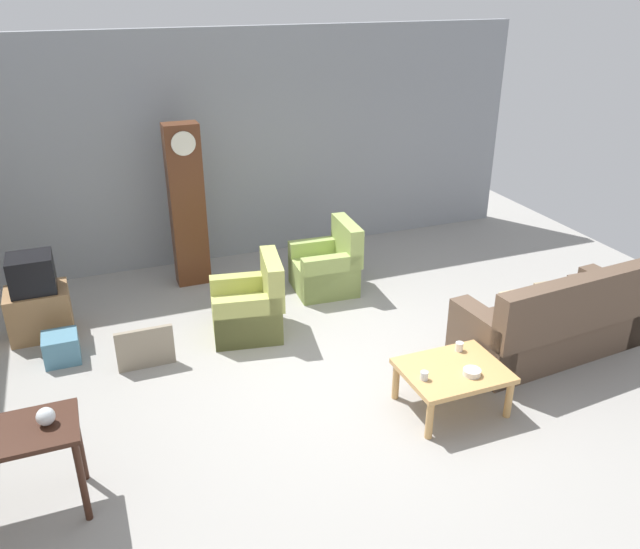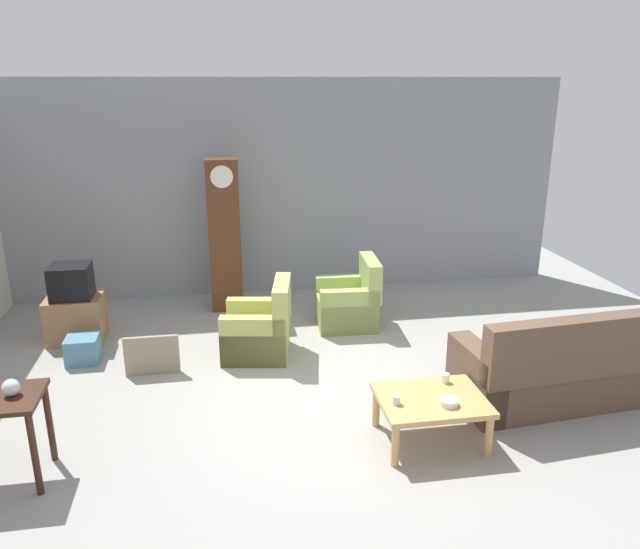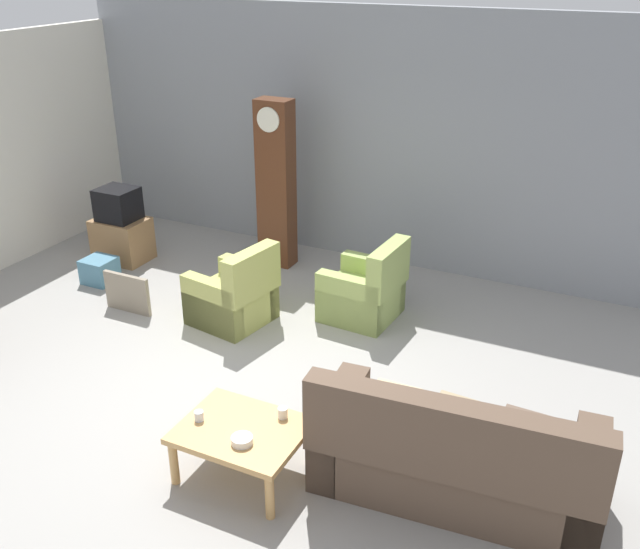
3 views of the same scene
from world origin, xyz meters
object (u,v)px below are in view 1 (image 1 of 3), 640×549
at_px(tv_crt, 31,273).
at_px(cup_blue_rimmed, 424,376).
at_px(glass_dome_cloche, 46,416).
at_px(cup_white_porcelain, 459,347).
at_px(couch_floral, 553,324).
at_px(framed_picture_leaning, 145,348).
at_px(bowl_white_stacked, 472,372).
at_px(tv_stand_cabinet, 40,312).
at_px(armchair_olive_near, 250,309).
at_px(armchair_olive_far, 327,268).
at_px(coffee_table_wood, 453,374).
at_px(storage_box_blue, 61,348).
at_px(grandfather_clock, 187,206).

relative_size(tv_crt, cup_blue_rimmed, 5.87).
xyz_separation_m(glass_dome_cloche, cup_white_porcelain, (3.73, 0.23, -0.36)).
distance_m(couch_floral, framed_picture_leaning, 4.39).
bearing_deg(glass_dome_cloche, couch_floral, 4.89).
bearing_deg(bowl_white_stacked, tv_stand_cabinet, 140.64).
bearing_deg(couch_floral, tv_stand_cabinet, 154.66).
xyz_separation_m(cup_white_porcelain, cup_blue_rimmed, (-0.57, -0.31, -0.00)).
bearing_deg(armchair_olive_near, armchair_olive_far, 30.13).
bearing_deg(cup_blue_rimmed, framed_picture_leaning, 141.07).
xyz_separation_m(couch_floral, coffee_table_wood, (-1.55, -0.46, 0.02)).
bearing_deg(glass_dome_cloche, framed_picture_leaning, 63.30).
height_order(armchair_olive_far, framed_picture_leaning, armchair_olive_far).
bearing_deg(glass_dome_cloche, coffee_table_wood, -0.47).
height_order(tv_stand_cabinet, bowl_white_stacked, tv_stand_cabinet).
distance_m(tv_crt, storage_box_blue, 0.95).
bearing_deg(cup_blue_rimmed, tv_stand_cabinet, 137.91).
xyz_separation_m(couch_floral, grandfather_clock, (-3.30, 3.26, 0.73)).
distance_m(coffee_table_wood, glass_dome_cloche, 3.54).
bearing_deg(armchair_olive_near, tv_stand_cabinet, 159.88).
height_order(cup_white_porcelain, bowl_white_stacked, cup_white_porcelain).
xyz_separation_m(framed_picture_leaning, bowl_white_stacked, (2.73, -1.94, 0.24)).
bearing_deg(armchair_olive_far, framed_picture_leaning, -157.17).
relative_size(couch_floral, bowl_white_stacked, 13.17).
relative_size(armchair_olive_far, tv_crt, 1.92).
distance_m(coffee_table_wood, bowl_white_stacked, 0.20).
xyz_separation_m(tv_stand_cabinet, glass_dome_cloche, (0.15, -2.90, 0.55)).
relative_size(glass_dome_cloche, bowl_white_stacked, 0.84).
height_order(framed_picture_leaning, bowl_white_stacked, bowl_white_stacked).
bearing_deg(tv_stand_cabinet, cup_blue_rimmed, -42.09).
bearing_deg(tv_crt, cup_blue_rimmed, -42.09).
bearing_deg(cup_white_porcelain, cup_blue_rimmed, -151.20).
bearing_deg(bowl_white_stacked, storage_box_blue, 146.00).
xyz_separation_m(armchair_olive_near, bowl_white_stacked, (1.49, -2.25, 0.16)).
bearing_deg(cup_white_porcelain, armchair_olive_far, 97.96).
distance_m(tv_stand_cabinet, tv_crt, 0.49).
xyz_separation_m(armchair_olive_far, tv_crt, (-3.52, 0.10, 0.47)).
xyz_separation_m(storage_box_blue, glass_dome_cloche, (-0.05, -2.22, 0.68)).
xyz_separation_m(grandfather_clock, storage_box_blue, (-1.72, -1.47, -0.93)).
bearing_deg(armchair_olive_near, storage_box_blue, 175.91).
xyz_separation_m(armchair_olive_near, glass_dome_cloche, (-2.12, -2.07, 0.53)).
distance_m(coffee_table_wood, framed_picture_leaning, 3.18).
relative_size(armchair_olive_near, storage_box_blue, 2.52).
distance_m(tv_crt, cup_blue_rimmed, 4.47).
relative_size(couch_floral, glass_dome_cloche, 15.61).
xyz_separation_m(grandfather_clock, cup_blue_rimmed, (1.40, -3.78, -0.60)).
height_order(tv_crt, framed_picture_leaning, tv_crt).
xyz_separation_m(grandfather_clock, cup_white_porcelain, (1.97, -3.47, -0.60)).
xyz_separation_m(grandfather_clock, tv_stand_cabinet, (-1.91, -0.79, -0.80)).
height_order(grandfather_clock, glass_dome_cloche, grandfather_clock).
xyz_separation_m(armchair_olive_far, cup_blue_rimmed, (-0.21, -2.89, 0.17)).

